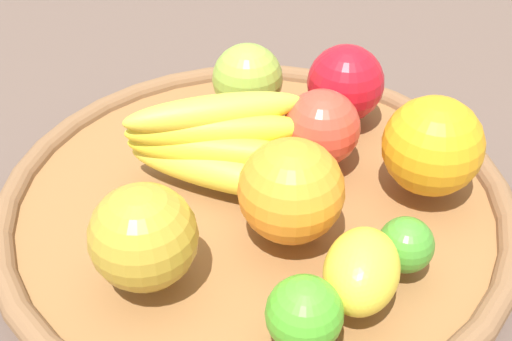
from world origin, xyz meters
name	(u,v)px	position (x,y,z in m)	size (l,w,h in m)	color
ground_plane	(256,222)	(0.00, 0.00, 0.00)	(2.40, 2.40, 0.00)	brown
basket	(256,205)	(0.00, 0.00, 0.02)	(0.45, 0.45, 0.04)	brown
apple_1	(345,83)	(0.14, 0.04, 0.08)	(0.07, 0.07, 0.07)	red
orange_1	(291,191)	(-0.01, -0.06, 0.08)	(0.08, 0.08, 0.08)	orange
banana_bunch	(215,141)	(-0.02, 0.04, 0.07)	(0.15, 0.15, 0.07)	yellow
apple_0	(143,237)	(-0.12, -0.03, 0.08)	(0.08, 0.08, 0.08)	#B2912C
lime_1	(406,245)	(0.03, -0.14, 0.06)	(0.04, 0.04, 0.04)	#43922C
apple_3	(248,79)	(0.07, 0.11, 0.07)	(0.07, 0.07, 0.07)	#8CB13E
orange_0	(433,146)	(0.12, -0.08, 0.08)	(0.08, 0.08, 0.08)	orange
lemon_0	(362,271)	(-0.01, -0.14, 0.07)	(0.07, 0.05, 0.05)	yellow
apple_2	(321,127)	(0.07, 0.00, 0.07)	(0.07, 0.07, 0.07)	#D4402F
lime_0	(304,314)	(-0.07, -0.15, 0.06)	(0.05, 0.05, 0.05)	green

